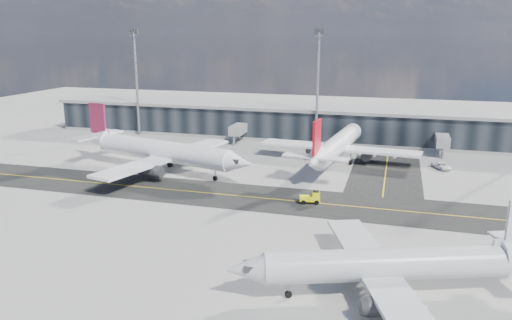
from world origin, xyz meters
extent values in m
plane|color=gray|center=(0.00, 0.00, 0.00)|extent=(300.00, 300.00, 0.00)
cube|color=black|center=(0.00, 4.00, 0.01)|extent=(180.00, 14.00, 0.02)
cube|color=black|center=(18.00, 35.00, 0.01)|extent=(14.00, 50.00, 0.02)
cube|color=yellow|center=(0.00, 4.00, 0.03)|extent=(180.00, 0.25, 0.01)
cube|color=yellow|center=(18.00, 35.00, 0.03)|extent=(0.25, 50.00, 0.01)
cube|color=black|center=(0.00, 55.00, 4.00)|extent=(150.00, 12.00, 8.00)
cube|color=gray|center=(0.00, 55.00, 8.40)|extent=(152.00, 13.00, 0.80)
cube|color=gray|center=(0.00, 55.00, 0.40)|extent=(150.00, 12.20, 0.80)
cube|color=gray|center=(-20.00, 47.00, 3.50)|extent=(3.00, 10.00, 2.40)
cylinder|color=gray|center=(-20.00, 42.00, 1.20)|extent=(0.60, 0.60, 2.40)
cube|color=gray|center=(30.00, 47.00, 3.50)|extent=(3.00, 10.00, 2.40)
cylinder|color=gray|center=(30.00, 42.00, 1.20)|extent=(0.60, 0.60, 2.40)
cylinder|color=gray|center=(-50.00, 48.00, 14.00)|extent=(0.70, 0.70, 28.00)
cube|color=#2D2D30|center=(-50.00, 48.00, 28.20)|extent=(2.50, 0.50, 1.40)
cylinder|color=gray|center=(0.00, 48.00, 14.00)|extent=(0.70, 0.70, 28.00)
cube|color=#2D2D30|center=(0.00, 48.00, 28.20)|extent=(2.50, 0.50, 1.40)
cylinder|color=white|center=(-26.28, 14.93, 4.34)|extent=(32.57, 12.41, 4.34)
cone|color=white|center=(-8.44, 10.27, 4.34)|extent=(6.34, 5.57, 4.34)
cone|color=white|center=(-44.64, 19.72, 4.99)|extent=(7.39, 5.84, 4.34)
cube|color=white|center=(-25.23, 14.66, 3.25)|extent=(14.56, 37.05, 0.54)
cylinder|color=#2D2D30|center=(-22.54, 20.68, 2.06)|extent=(5.04, 3.56, 2.49)
cylinder|color=#2D2D30|center=(-25.82, 8.09, 2.06)|extent=(5.04, 3.56, 2.49)
cube|color=silver|center=(-22.54, 20.68, 2.93)|extent=(2.21, 0.97, 0.87)
cube|color=silver|center=(-25.82, 8.09, 2.93)|extent=(2.21, 0.97, 0.87)
cube|color=#701A49|center=(-44.12, 19.59, 9.54)|extent=(4.53, 1.62, 6.72)
cube|color=white|center=(-44.64, 19.72, 5.64)|extent=(6.22, 13.36, 0.38)
cube|color=#2D2D30|center=(-8.96, 10.41, 4.77)|extent=(2.70, 2.86, 0.76)
cylinder|color=gray|center=(-13.69, 11.64, 1.30)|extent=(0.32, 0.32, 2.17)
cylinder|color=black|center=(-13.69, 11.64, 0.49)|extent=(1.04, 0.61, 0.98)
cylinder|color=black|center=(-26.51, 18.35, 0.60)|extent=(1.29, 0.83, 1.19)
cylinder|color=black|center=(-28.15, 12.06, 0.60)|extent=(1.29, 0.83, 1.19)
cylinder|color=white|center=(7.43, 32.24, 4.14)|extent=(7.65, 31.31, 4.14)
cone|color=white|center=(9.43, 49.72, 4.14)|extent=(4.70, 5.61, 4.14)
cone|color=white|center=(5.37, 14.25, 4.76)|extent=(4.82, 6.64, 4.14)
cube|color=white|center=(7.55, 33.27, 3.10)|extent=(35.54, 9.15, 0.52)
cylinder|color=#2D2D30|center=(1.50, 35.00, 1.97)|extent=(2.86, 4.59, 2.38)
cylinder|color=#2D2D30|center=(13.83, 33.59, 1.97)|extent=(2.86, 4.59, 2.38)
cube|color=silver|center=(1.50, 35.00, 2.79)|extent=(0.65, 2.10, 0.83)
cube|color=silver|center=(13.83, 33.59, 2.79)|extent=(0.65, 2.10, 0.83)
cube|color=red|center=(5.43, 14.76, 9.11)|extent=(0.96, 4.37, 6.42)
cube|color=white|center=(5.37, 14.25, 5.38)|extent=(12.67, 4.29, 0.36)
cube|color=#2D2D30|center=(9.37, 49.20, 4.55)|extent=(2.50, 2.32, 0.72)
cylinder|color=gray|center=(8.84, 44.58, 1.24)|extent=(0.28, 0.28, 2.07)
cylinder|color=black|center=(8.84, 44.58, 0.47)|extent=(0.47, 0.97, 0.93)
cylinder|color=black|center=(4.23, 31.56, 0.57)|extent=(0.64, 1.19, 1.14)
cylinder|color=black|center=(10.40, 30.86, 0.57)|extent=(0.64, 1.19, 1.14)
cylinder|color=silver|center=(19.39, -23.87, 3.54)|extent=(26.10, 12.57, 3.54)
cone|color=silver|center=(5.30, -29.12, 3.54)|extent=(5.38, 4.86, 3.54)
cube|color=silver|center=(18.56, -24.18, 2.65)|extent=(14.64, 29.72, 0.44)
cylinder|color=#2D2D30|center=(19.58, -29.46, 1.68)|extent=(4.19, 3.20, 2.03)
cylinder|color=#2D2D30|center=(15.88, -19.52, 1.68)|extent=(4.19, 3.20, 2.03)
cube|color=silver|center=(19.58, -29.46, 2.39)|extent=(1.78, 0.95, 0.71)
cube|color=silver|center=(15.88, -19.52, 2.39)|extent=(1.78, 0.95, 0.71)
cube|color=#2D2D30|center=(5.71, -28.97, 3.89)|extent=(2.34, 2.44, 0.62)
cylinder|color=gray|center=(9.44, -27.58, 1.06)|extent=(0.27, 0.27, 1.77)
cylinder|color=black|center=(9.44, -27.58, 0.40)|extent=(0.85, 0.57, 0.80)
cylinder|color=black|center=(21.14, -26.05, 0.49)|extent=(1.07, 0.75, 0.97)
cylinder|color=black|center=(19.29, -21.08, 0.49)|extent=(1.07, 0.75, 0.97)
cube|color=#FFFC0D|center=(6.25, 3.65, 0.84)|extent=(3.65, 2.37, 0.78)
cube|color=#FFFC0D|center=(7.23, 3.90, 1.57)|extent=(1.56, 1.72, 1.01)
cube|color=black|center=(7.23, 3.90, 1.96)|extent=(1.44, 1.64, 0.28)
cylinder|color=black|center=(7.15, 4.64, 0.39)|extent=(0.83, 0.47, 0.78)
cylinder|color=black|center=(7.52, 3.23, 0.39)|extent=(0.83, 0.47, 0.78)
cylinder|color=black|center=(4.98, 4.07, 0.39)|extent=(0.83, 0.47, 0.78)
cylinder|color=black|center=(5.35, 2.66, 0.39)|extent=(0.83, 0.47, 0.78)
imported|color=white|center=(29.22, 32.76, 0.69)|extent=(4.46, 5.41, 1.37)
camera|label=1|loc=(19.47, -75.42, 27.98)|focal=35.00mm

